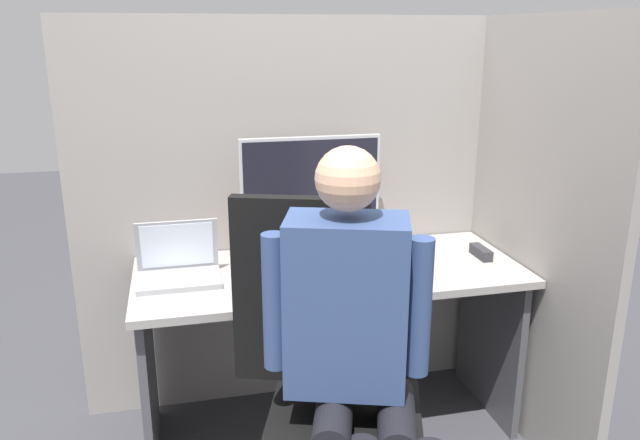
# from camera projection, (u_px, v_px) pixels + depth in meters

# --- Properties ---
(cubicle_panel_back) EXTENTS (2.00, 0.04, 1.67)m
(cubicle_panel_back) POSITION_uv_depth(u_px,v_px,m) (311.00, 216.00, 2.72)
(cubicle_panel_back) COLOR gray
(cubicle_panel_back) RESTS_ON ground
(cubicle_panel_right) EXTENTS (0.04, 1.24, 1.67)m
(cubicle_panel_right) POSITION_uv_depth(u_px,v_px,m) (520.00, 230.00, 2.52)
(cubicle_panel_right) COLOR gray
(cubicle_panel_right) RESTS_ON ground
(desk) EXTENTS (1.50, 0.62, 0.71)m
(desk) POSITION_uv_depth(u_px,v_px,m) (330.00, 309.00, 2.49)
(desk) COLOR #9E9993
(desk) RESTS_ON ground
(paper_box) EXTENTS (0.36, 0.21, 0.07)m
(paper_box) POSITION_uv_depth(u_px,v_px,m) (311.00, 246.00, 2.59)
(paper_box) COLOR red
(paper_box) RESTS_ON desk
(monitor) EXTENTS (0.57, 0.18, 0.42)m
(monitor) POSITION_uv_depth(u_px,v_px,m) (311.00, 184.00, 2.51)
(monitor) COLOR #B2B2B7
(monitor) RESTS_ON paper_box
(laptop) EXTENTS (0.30, 0.21, 0.22)m
(laptop) POSITION_uv_depth(u_px,v_px,m) (179.00, 269.00, 2.32)
(laptop) COLOR #99999E
(laptop) RESTS_ON desk
(mouse) EXTENTS (0.06, 0.05, 0.04)m
(mouse) POSITION_uv_depth(u_px,v_px,m) (243.00, 275.00, 2.33)
(mouse) COLOR silver
(mouse) RESTS_ON desk
(stapler) EXTENTS (0.04, 0.13, 0.04)m
(stapler) POSITION_uv_depth(u_px,v_px,m) (481.00, 252.00, 2.56)
(stapler) COLOR #2D2D33
(stapler) RESTS_ON desk
(carrot_toy) EXTENTS (0.04, 0.14, 0.04)m
(carrot_toy) POSITION_uv_depth(u_px,v_px,m) (341.00, 282.00, 2.26)
(carrot_toy) COLOR orange
(carrot_toy) RESTS_ON desk
(office_chair) EXTENTS (0.59, 0.63, 1.12)m
(office_chair) POSITION_uv_depth(u_px,v_px,m) (325.00, 377.00, 1.94)
(office_chair) COLOR black
(office_chair) RESTS_ON ground
(person) EXTENTS (0.46, 0.46, 1.32)m
(person) POSITION_uv_depth(u_px,v_px,m) (356.00, 342.00, 1.75)
(person) COLOR black
(person) RESTS_ON ground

